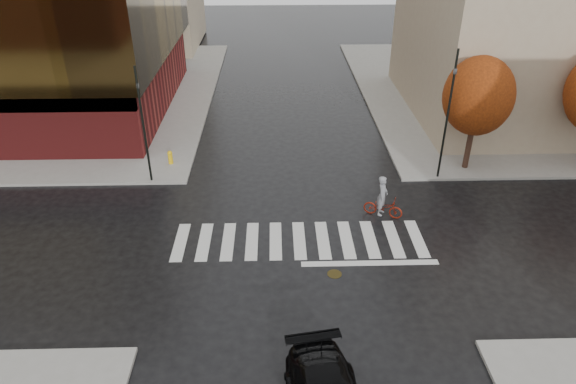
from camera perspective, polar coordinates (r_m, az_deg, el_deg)
name	(u,v)px	position (r m, az deg, el deg)	size (l,w,h in m)	color
ground	(300,247)	(23.53, 1.32, -6.09)	(120.00, 120.00, 0.00)	black
sidewalk_nw	(26,95)	(46.76, -27.13, 9.59)	(30.00, 30.00, 0.15)	gray
sidewalk_ne	(543,90)	(47.70, 26.51, 10.09)	(30.00, 30.00, 0.15)	gray
crosswalk	(299,240)	(23.93, 1.26, -5.37)	(12.00, 3.00, 0.01)	silver
tree_ne_a	(478,96)	(30.11, 20.39, 9.94)	(3.80, 3.80, 6.50)	black
cyclist	(383,203)	(25.71, 10.49, -1.19)	(2.06, 1.37, 2.21)	maroon
traffic_light_nw	(143,120)	(28.10, -15.86, 7.73)	(0.18, 0.16, 6.44)	black
traffic_light_ne	(449,108)	(28.56, 17.44, 8.91)	(0.20, 0.22, 7.18)	black
fire_hydrant	(170,157)	(30.98, -12.96, 3.86)	(0.29, 0.29, 0.81)	yellow
manhole	(334,274)	(22.05, 5.19, -9.06)	(0.62, 0.62, 0.01)	#3F3516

